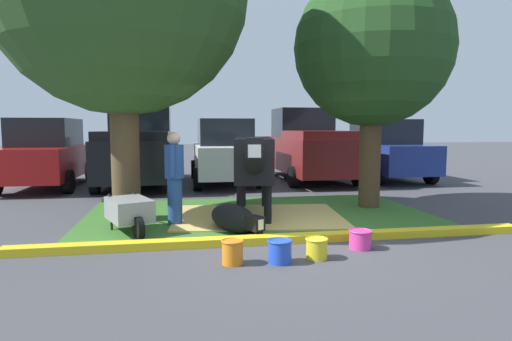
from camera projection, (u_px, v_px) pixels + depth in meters
The scene contains 18 objects.
ground_plane at pixel (275, 237), 6.91m from camera, with size 80.00×80.00×0.00m, color #424247.
grass_island at pixel (258, 214), 8.70m from camera, with size 6.81×4.00×0.02m, color #386B28.
curb_yellow at pixel (284, 239), 6.59m from camera, with size 8.01×0.24×0.12m, color yellow.
hay_bedding at pixel (259, 216), 8.42m from camera, with size 3.20×2.40×0.04m, color tan.
shade_tree_right at pixel (373, 49), 9.18m from camera, with size 3.36×3.36×5.14m.
cow_holstein at pixel (254, 159), 8.38m from camera, with size 1.07×3.11×1.60m.
calf_lying at pixel (234, 219), 7.21m from camera, with size 0.95×1.30×0.48m.
person_handler at pixel (174, 175), 7.68m from camera, with size 0.34×0.53×1.68m.
wheelbarrow at pixel (130, 210), 7.15m from camera, with size 1.02×1.59×0.63m.
bucket_orange at pixel (233, 252), 5.55m from camera, with size 0.30×0.30×0.32m.
bucket_blue at pixel (280, 251), 5.60m from camera, with size 0.33×0.33×0.30m.
bucket_yellow at pixel (317, 248), 5.78m from camera, with size 0.31×0.31×0.28m.
bucket_pink at pixel (360, 239), 6.26m from camera, with size 0.34×0.34×0.27m.
sedan_silver at pixel (47, 154), 12.64m from camera, with size 2.05×4.41×2.02m.
pickup_truck_black at pixel (140, 148), 13.28m from camera, with size 2.25×5.41×2.42m.
sedan_red at pixel (224, 152), 13.54m from camera, with size 2.05×4.41×2.02m.
pickup_truck_maroon at pixel (309, 147), 14.47m from camera, with size 2.25×5.41×2.42m.
sedan_blue at pixel (384, 150), 14.59m from camera, with size 2.05×4.41×2.02m.
Camera 1 is at (-1.49, -6.61, 1.76)m, focal length 30.23 mm.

